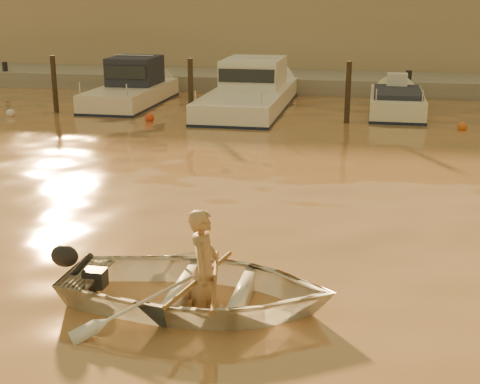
% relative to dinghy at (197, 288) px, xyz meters
% --- Properties ---
extents(ground_plane, '(160.00, 160.00, 0.00)m').
position_rel_dinghy_xyz_m(ground_plane, '(1.61, 0.16, -0.27)').
color(ground_plane, '#96643C').
rests_on(ground_plane, ground).
extents(dinghy, '(3.77, 2.70, 0.78)m').
position_rel_dinghy_xyz_m(dinghy, '(0.00, 0.00, 0.00)').
color(dinghy, silver).
rests_on(dinghy, ground_plane).
extents(person, '(0.41, 0.62, 1.69)m').
position_rel_dinghy_xyz_m(person, '(0.10, -0.00, 0.28)').
color(person, '#A47D52').
rests_on(person, dinghy).
extents(outboard_motor, '(0.90, 0.40, 0.70)m').
position_rel_dinghy_xyz_m(outboard_motor, '(-1.50, 0.01, 0.01)').
color(outboard_motor, black).
rests_on(outboard_motor, dinghy).
extents(oar_port, '(0.49, 2.07, 0.13)m').
position_rel_dinghy_xyz_m(oar_port, '(0.25, -0.00, 0.15)').
color(oar_port, brown).
rests_on(oar_port, dinghy).
extents(oar_starboard, '(0.43, 2.08, 0.13)m').
position_rel_dinghy_xyz_m(oar_starboard, '(0.05, -0.00, 0.15)').
color(oar_starboard, brown).
rests_on(oar_starboard, dinghy).
extents(moored_boat_1, '(2.14, 6.39, 1.75)m').
position_rel_dinghy_xyz_m(moored_boat_1, '(-6.86, 16.16, 0.36)').
color(moored_boat_1, beige).
rests_on(moored_boat_1, ground_plane).
extents(moored_boat_2, '(2.65, 8.74, 1.75)m').
position_rel_dinghy_xyz_m(moored_boat_2, '(-2.24, 16.16, 0.36)').
color(moored_boat_2, white).
rests_on(moored_boat_2, ground_plane).
extents(moored_boat_3, '(1.83, 5.36, 0.95)m').
position_rel_dinghy_xyz_m(moored_boat_3, '(3.05, 16.16, -0.04)').
color(moored_boat_3, beige).
rests_on(moored_boat_3, ground_plane).
extents(piling_0, '(0.18, 0.18, 2.20)m').
position_rel_dinghy_xyz_m(piling_0, '(-8.89, 13.96, 0.63)').
color(piling_0, '#2D2319').
rests_on(piling_0, ground_plane).
extents(piling_1, '(0.18, 0.18, 2.20)m').
position_rel_dinghy_xyz_m(piling_1, '(-3.89, 13.96, 0.63)').
color(piling_1, '#2D2319').
rests_on(piling_1, ground_plane).
extents(piling_2, '(0.18, 0.18, 2.20)m').
position_rel_dinghy_xyz_m(piling_2, '(1.41, 13.96, 0.63)').
color(piling_2, '#2D2319').
rests_on(piling_2, ground_plane).
extents(fender_a, '(0.30, 0.30, 0.30)m').
position_rel_dinghy_xyz_m(fender_a, '(-10.10, 12.93, -0.17)').
color(fender_a, silver).
rests_on(fender_a, ground_plane).
extents(fender_b, '(0.30, 0.30, 0.30)m').
position_rel_dinghy_xyz_m(fender_b, '(-5.08, 13.03, -0.17)').
color(fender_b, red).
rests_on(fender_b, ground_plane).
extents(fender_c, '(0.30, 0.30, 0.30)m').
position_rel_dinghy_xyz_m(fender_c, '(-1.26, 12.74, -0.17)').
color(fender_c, silver).
rests_on(fender_c, ground_plane).
extents(fender_d, '(0.30, 0.30, 0.30)m').
position_rel_dinghy_xyz_m(fender_d, '(5.01, 13.46, -0.17)').
color(fender_d, '#C75917').
rests_on(fender_d, ground_plane).
extents(quay, '(52.00, 4.00, 1.00)m').
position_rel_dinghy_xyz_m(quay, '(1.61, 21.66, -0.12)').
color(quay, gray).
rests_on(quay, ground_plane).
extents(waterfront_building, '(46.00, 7.00, 4.80)m').
position_rel_dinghy_xyz_m(waterfront_building, '(1.61, 27.16, 2.13)').
color(waterfront_building, '#9E8466').
rests_on(waterfront_building, quay).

